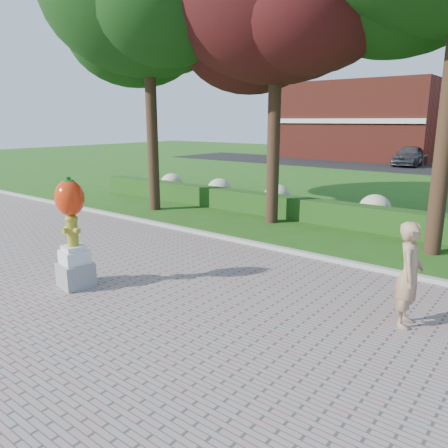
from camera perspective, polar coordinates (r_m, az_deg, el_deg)
name	(u,v)px	position (r m, az deg, el deg)	size (l,w,h in m)	color
ground	(206,281)	(10.02, -2.42, -7.50)	(100.00, 100.00, 0.00)	#295214
walkway	(40,352)	(7.71, -22.86, -15.17)	(40.00, 14.00, 0.04)	gray
curb	(275,248)	(12.30, 6.70, -3.20)	(40.00, 0.18, 0.15)	#ADADA5
lawn_hedge	(336,214)	(15.68, 14.41, 1.32)	(24.00, 0.70, 0.80)	#1A3F12
hydrangea_row	(363,207)	(16.36, 17.70, 2.13)	(20.10, 1.10, 0.99)	#AFBA8E
building_left	(359,121)	(44.13, 17.16, 12.75)	(14.00, 8.00, 7.00)	maroon
tree_mid_left	(276,2)	(15.96, 6.78, 26.84)	(8.25, 7.04, 10.69)	black
hydrant_sculpture	(72,230)	(9.79, -19.22, -0.72)	(0.75, 0.75, 2.40)	gray
woman	(409,275)	(8.22, 23.04, -6.12)	(0.68, 0.45, 1.87)	tan
parked_car	(410,155)	(38.21, 23.14, 8.25)	(1.93, 4.80, 1.64)	#3A3D41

